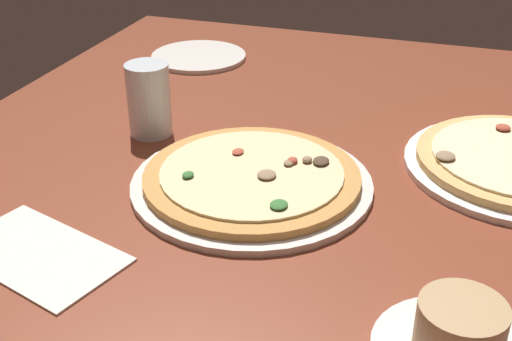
{
  "coord_description": "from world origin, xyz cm",
  "views": [
    {
      "loc": [
        75.75,
        24.7,
        50.99
      ],
      "look_at": [
        -0.5,
        -0.79,
        7.0
      ],
      "focal_mm": 46.86,
      "sensor_mm": 36.0,
      "label": 1
    }
  ],
  "objects_px": {
    "pizza_main": "(252,179)",
    "paper_menu": "(38,254)",
    "water_glass": "(149,104)",
    "side_plate": "(199,57)",
    "ramekin_on_saucer": "(458,337)"
  },
  "relations": [
    {
      "from": "pizza_main",
      "to": "ramekin_on_saucer",
      "type": "distance_m",
      "value": 0.38
    },
    {
      "from": "paper_menu",
      "to": "water_glass",
      "type": "bearing_deg",
      "value": -159.58
    },
    {
      "from": "pizza_main",
      "to": "paper_menu",
      "type": "xyz_separation_m",
      "value": [
        0.23,
        -0.19,
        -0.01
      ]
    },
    {
      "from": "side_plate",
      "to": "paper_menu",
      "type": "xyz_separation_m",
      "value": [
        0.71,
        0.09,
        -0.0
      ]
    },
    {
      "from": "water_glass",
      "to": "paper_menu",
      "type": "relative_size",
      "value": 0.57
    },
    {
      "from": "water_glass",
      "to": "paper_menu",
      "type": "distance_m",
      "value": 0.35
    },
    {
      "from": "paper_menu",
      "to": "pizza_main",
      "type": "bearing_deg",
      "value": 157.74
    },
    {
      "from": "paper_menu",
      "to": "ramekin_on_saucer",
      "type": "bearing_deg",
      "value": 104.91
    },
    {
      "from": "water_glass",
      "to": "side_plate",
      "type": "bearing_deg",
      "value": -169.22
    },
    {
      "from": "pizza_main",
      "to": "side_plate",
      "type": "height_order",
      "value": "pizza_main"
    },
    {
      "from": "pizza_main",
      "to": "ramekin_on_saucer",
      "type": "height_order",
      "value": "ramekin_on_saucer"
    },
    {
      "from": "water_glass",
      "to": "side_plate",
      "type": "distance_m",
      "value": 0.37
    },
    {
      "from": "water_glass",
      "to": "side_plate",
      "type": "relative_size",
      "value": 0.59
    },
    {
      "from": "pizza_main",
      "to": "paper_menu",
      "type": "bearing_deg",
      "value": -38.9
    },
    {
      "from": "water_glass",
      "to": "side_plate",
      "type": "xyz_separation_m",
      "value": [
        -0.36,
        -0.07,
        -0.05
      ]
    }
  ]
}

